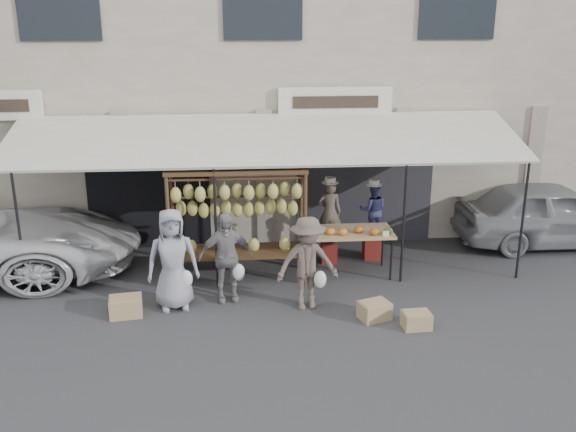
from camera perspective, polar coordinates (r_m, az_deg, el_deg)
name	(u,v)px	position (r m, az deg, el deg)	size (l,w,h in m)	color
ground_plane	(274,313)	(11.21, -1.22, -8.60)	(90.00, 90.00, 0.00)	#2D2D30
shophouse	(258,66)	(16.57, -2.65, 13.22)	(24.00, 6.15, 7.30)	#BFB09C
awning	(267,140)	(12.54, -1.87, 6.74)	(10.00, 2.35, 2.92)	#BBB69F
banana_rack	(237,202)	(12.03, -4.55, 1.29)	(2.60, 0.90, 2.24)	#362415
produce_table	(349,233)	(12.47, 5.48, -1.51)	(1.70, 0.90, 1.04)	tan
vendor_left	(330,212)	(12.99, 3.71, 0.36)	(0.47, 0.31, 1.29)	brown
vendor_right	(373,210)	(13.31, 7.56, 0.52)	(0.56, 0.44, 1.16)	navy
customer_left	(173,259)	(11.23, -10.22, -3.81)	(0.88, 0.57, 1.80)	#8F8E9C
customer_mid	(226,257)	(11.41, -5.55, -3.66)	(0.97, 0.40, 1.65)	gray
customer_right	(307,263)	(11.06, 1.73, -4.23)	(1.08, 0.62, 1.67)	brown
stool_left	(329,252)	(13.28, 3.64, -3.21)	(0.31, 0.31, 0.44)	maroon
stool_right	(371,247)	(13.58, 7.42, -2.77)	(0.34, 0.34, 0.48)	maroon
crate_near_a	(374,310)	(11.04, 7.68, -8.32)	(0.50, 0.38, 0.30)	tan
crate_near_b	(416,320)	(10.87, 11.35, -9.07)	(0.45, 0.34, 0.27)	tan
crate_far	(126,306)	(11.40, -14.22, -7.80)	(0.55, 0.42, 0.33)	tan
sedan	(552,214)	(15.25, 22.43, 0.21)	(1.69, 4.20, 1.43)	gray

